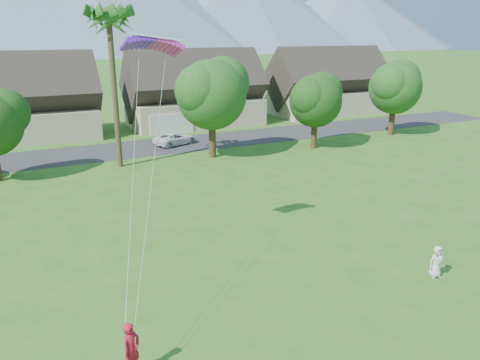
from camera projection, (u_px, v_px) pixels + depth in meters
street at (129, 149)px, 44.01m from camera, size 90.00×7.00×0.01m
kite_flyer at (131, 350)px, 14.75m from camera, size 0.82×0.77×1.89m
watcher at (437, 262)px, 20.85m from camera, size 0.81×0.62×1.49m
parked_car at (175, 138)px, 45.71m from camera, size 4.86×3.52×1.23m
houses_row at (113, 101)px, 50.90m from camera, size 72.75×8.19×8.86m
tree_row at (128, 107)px, 36.84m from camera, size 62.27×6.67×8.45m
fan_palm at (108, 14)px, 34.90m from camera, size 3.00×3.00×13.80m
parafoil_kite at (152, 43)px, 20.10m from camera, size 2.63×1.10×0.50m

